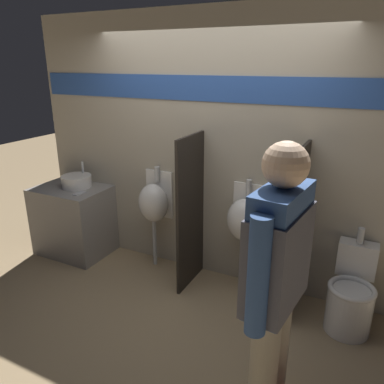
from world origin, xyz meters
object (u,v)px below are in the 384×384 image
Objects in this scene: urinal_near_counter at (154,203)px; person_in_vest at (276,278)px; toilet at (351,297)px; urinal_far at (245,220)px; sink_basin at (77,181)px; cell_phone at (79,194)px.

person_in_vest is (1.69, -1.40, 0.32)m from urinal_near_counter.
urinal_near_counter is at bearing 175.13° from toilet.
urinal_near_counter is 1.00× the size of urinal_far.
urinal_near_counter is at bearing 6.52° from sink_basin.
toilet is (2.08, -0.18, -0.45)m from urinal_near_counter.
cell_phone is 0.08× the size of person_in_vest.
person_in_vest is (2.48, -1.10, 0.24)m from cell_phone.
urinal_near_counter is 1.04m from urinal_far.
toilet is at bearing -9.68° from urinal_far.
urinal_far is at bearing 31.66° from person_in_vest.
sink_basin is 0.40× the size of toilet.
urinal_near_counter reaches higher than cell_phone.
cell_phone is at bearing -177.58° from toilet.
urinal_near_counter is 1.32× the size of toilet.
sink_basin is at bearing -176.82° from urinal_far.
cell_phone is at bearing 72.71° from person_in_vest.
person_in_vest is (0.65, -1.40, 0.32)m from urinal_far.
cell_phone is at bearing -170.72° from urinal_far.
sink_basin is at bearing 71.00° from person_in_vest.
toilet is at bearing -4.87° from urinal_near_counter.
toilet is (3.06, -0.06, -0.60)m from sink_basin.
sink_basin is 0.30× the size of urinal_near_counter.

